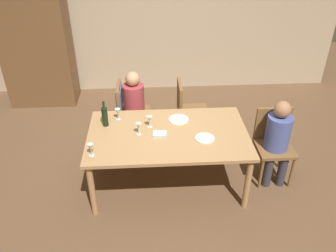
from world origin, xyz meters
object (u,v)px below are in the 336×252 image
Objects in this scene: person_woman_host at (278,137)px; person_man_bearded at (136,103)px; dinner_plate_host at (205,138)px; dinner_plate_guest_left at (179,119)px; chair_far_left at (125,106)px; wine_bottle_tall_green at (105,115)px; wine_glass_centre at (149,119)px; wine_glass_far at (91,147)px; chair_right_end at (273,139)px; dining_table at (168,138)px; wine_glass_near_left at (118,112)px; wine_glass_near_right at (139,126)px; chair_far_right at (187,108)px; armoire_cabinet at (35,41)px.

person_woman_host reaches higher than person_man_bearded.
dinner_plate_host is 0.50m from dinner_plate_guest_left.
chair_far_left is 0.80m from wine_bottle_tall_green.
wine_glass_centre is (-1.53, 0.17, 0.20)m from person_woman_host.
person_woman_host is 2.19m from wine_glass_far.
chair_right_end is 0.96m from dinner_plate_host.
dining_table is 0.71m from wine_glass_near_left.
wine_glass_near_right reaches higher than dinner_plate_guest_left.
dining_table is 2.04× the size of chair_right_end.
chair_right_end is 0.16m from person_woman_host.
wine_glass_near_left is at bearing -11.02° from person_woman_host.
chair_far_right is (0.33, 0.94, -0.13)m from dining_table.
wine_glass_centre is 0.40m from dinner_plate_guest_left.
chair_right_end is at bearing 2.94° from wine_glass_near_right.
wine_glass_far is (-0.63, -0.52, 0.00)m from wine_glass_centre.
dinner_plate_guest_left is (0.69, -0.65, 0.15)m from chair_far_left.
wine_glass_far is (1.20, -2.68, -0.25)m from armoire_cabinet.
chair_far_right is at bearing 90.00° from person_man_bearded.
dinner_plate_host is at bearing -25.67° from wine_glass_near_left.
wine_bottle_tall_green is 0.53m from wine_glass_centre.
dinner_plate_host is (-0.90, -0.23, 0.21)m from chair_right_end.
chair_right_end reaches higher than dinner_plate_guest_left.
person_woman_host is 0.92m from dinner_plate_host.
chair_far_left reaches higher than dinner_plate_host.
dinner_plate_host is (0.62, -0.29, -0.10)m from wine_glass_centre.
dinner_plate_guest_left is at bearing 30.23° from wine_glass_near_right.
wine_glass_centre and wine_glass_far have the same top height.
wine_bottle_tall_green is 1.46× the size of dinner_plate_host.
person_woman_host reaches higher than chair_right_end.
wine_bottle_tall_green is 0.20m from wine_glass_near_left.
chair_right_end is 6.17× the size of wine_glass_centre.
wine_glass_near_right is 0.62m from wine_glass_far.
person_man_bearded is at bearing 103.11° from wine_glass_centre.
chair_right_end is at bearing -3.62° from wine_bottle_tall_green.
chair_far_right reaches higher than wine_glass_near_left.
person_man_bearded is (-0.40, 0.94, -0.02)m from dining_table.
chair_far_left is at bearing 136.74° from dinner_plate_guest_left.
chair_right_end is (1.32, 0.09, -0.13)m from dining_table.
wine_glass_centre is (-0.55, -0.79, 0.31)m from chair_far_right.
wine_glass_near_left is 1.00× the size of wine_glass_near_right.
person_man_bearded is 1.35m from dinner_plate_host.
chair_far_right is 1.15m from wine_glass_near_left.
dinner_plate_host is at bearing 4.14° from chair_far_right.
dinner_plate_host is (-0.90, -0.11, 0.10)m from person_woman_host.
chair_far_left is 0.90m from wine_glass_centre.
wine_glass_near_left is (0.14, 0.13, -0.04)m from wine_bottle_tall_green.
person_man_bearded is 0.66m from wine_glass_near_left.
chair_far_left is at bearing 74.92° from wine_bottle_tall_green.
armoire_cabinet reaches higher than chair_far_right.
person_woman_host is at bearing 45.50° from chair_far_right.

